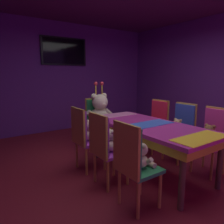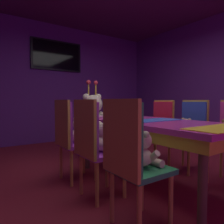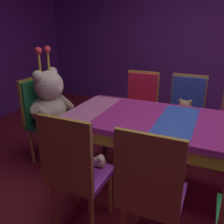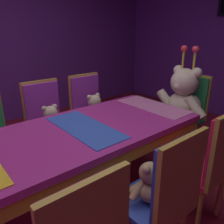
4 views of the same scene
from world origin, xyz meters
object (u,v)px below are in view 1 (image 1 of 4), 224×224
(banquet_table, at_px, (149,130))
(teddy_left_1, at_px, (112,142))
(chair_left_2, at_px, (83,133))
(teddy_right_0, at_px, (209,136))
(teddy_left_0, at_px, (142,157))
(throne_chair, at_px, (96,117))
(chair_left_0, at_px, (131,158))
(teddy_left_2, at_px, (91,132))
(king_teddy_bear, at_px, (100,111))
(chair_right_0, at_px, (214,134))
(wall_tv, at_px, (64,51))
(teddy_right_1, at_px, (177,128))
(chair_right_1, at_px, (182,126))
(chair_left_1, at_px, (103,143))
(chair_right_2, at_px, (157,120))

(banquet_table, height_order, teddy_left_1, teddy_left_1)
(chair_left_2, bearing_deg, teddy_right_0, -38.01)
(teddy_left_0, relative_size, throne_chair, 0.31)
(chair_left_0, relative_size, teddy_left_1, 3.09)
(teddy_left_2, distance_m, king_teddy_bear, 1.04)
(chair_right_0, relative_size, wall_tv, 0.82)
(teddy_right_1, xyz_separation_m, wall_tv, (-0.68, 3.08, 1.47))
(chair_right_1, relative_size, king_teddy_bear, 1.13)
(chair_left_1, distance_m, teddy_right_1, 1.49)
(chair_left_2, bearing_deg, chair_right_1, -18.81)
(teddy_right_0, height_order, chair_right_2, chair_right_2)
(wall_tv, bearing_deg, teddy_left_2, -104.60)
(teddy_left_1, bearing_deg, teddy_right_1, 0.31)
(throne_chair, bearing_deg, chair_right_2, 40.31)
(banquet_table, xyz_separation_m, chair_left_2, (-0.80, 0.58, -0.05))
(teddy_left_1, distance_m, chair_right_0, 1.57)
(chair_left_2, bearing_deg, teddy_right_1, -20.47)
(teddy_left_0, bearing_deg, chair_left_2, 95.80)
(chair_right_2, bearing_deg, king_teddy_bear, -44.15)
(wall_tv, bearing_deg, teddy_left_0, -100.54)
(teddy_left_2, xyz_separation_m, throne_chair, (0.66, 0.97, 0.00))
(banquet_table, distance_m, wall_tv, 3.41)
(chair_right_1, bearing_deg, throne_chair, -61.52)
(banquet_table, relative_size, chair_right_2, 2.05)
(teddy_left_2, distance_m, chair_right_0, 1.86)
(teddy_left_0, relative_size, chair_right_0, 0.31)
(chair_right_1, xyz_separation_m, throne_chair, (-0.83, 1.52, 0.00))
(teddy_left_1, relative_size, chair_left_2, 0.32)
(chair_right_0, bearing_deg, teddy_right_1, -78.44)
(teddy_left_0, relative_size, wall_tv, 0.25)
(chair_left_0, bearing_deg, teddy_left_1, 73.91)
(teddy_left_1, relative_size, throne_chair, 0.32)
(chair_left_1, bearing_deg, wall_tv, 75.44)
(chair_right_0, height_order, wall_tv, wall_tv)
(chair_left_0, distance_m, chair_left_1, 0.60)
(chair_right_2, height_order, wall_tv, wall_tv)
(chair_left_0, bearing_deg, teddy_right_0, 0.71)
(chair_right_2, bearing_deg, throne_chair, -49.69)
(teddy_right_1, bearing_deg, chair_left_2, -20.47)
(chair_right_0, xyz_separation_m, king_teddy_bear, (-0.80, 1.94, 0.14))
(king_teddy_bear, relative_size, wall_tv, 0.72)
(chair_right_1, xyz_separation_m, teddy_right_1, (-0.14, 0.00, -0.02))
(teddy_left_2, distance_m, throne_chair, 1.17)
(chair_left_0, height_order, teddy_left_1, chair_left_0)
(teddy_left_0, bearing_deg, throne_chair, 72.10)
(teddy_left_2, height_order, teddy_right_0, teddy_left_2)
(chair_left_2, height_order, wall_tv, wall_tv)
(chair_left_2, bearing_deg, chair_right_0, -35.42)
(chair_left_1, bearing_deg, chair_left_0, -92.66)
(chair_right_0, bearing_deg, chair_left_2, -35.42)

